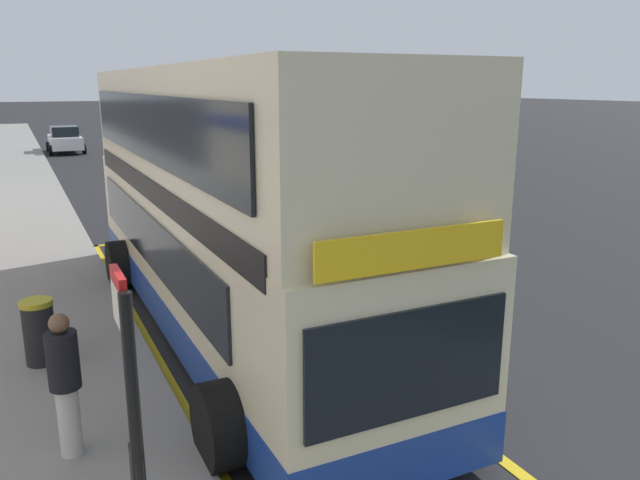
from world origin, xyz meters
The scene contains 9 objects.
ground_plane centered at (0.00, 32.00, 0.00)m, with size 260.00×260.00×0.00m, color black.
double_decker_bus centered at (-2.46, 7.85, 2.06)m, with size 3.23×11.08×4.40m.
bus_bay_markings centered at (-2.44, 7.92, 0.01)m, with size 3.12×13.71×0.01m.
bus_stop_sign centered at (-5.03, 1.93, 1.77)m, with size 0.09×0.51×2.79m.
parked_car_grey_distant centered at (2.61, 34.59, 0.80)m, with size 2.09×4.20×1.62m.
parked_car_white_across centered at (-2.66, 39.49, 0.80)m, with size 2.09×4.20×1.62m.
parked_car_maroon_far centered at (4.64, 26.61, 0.80)m, with size 2.09×4.20×1.62m.
pedestrian_further_back centered at (-5.34, 4.65, 1.04)m, with size 0.34×0.34×1.66m.
litter_bin centered at (-5.52, 7.34, 0.63)m, with size 0.46×0.46×0.97m.
Camera 1 is at (-5.57, -2.11, 4.16)m, focal length 34.94 mm.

